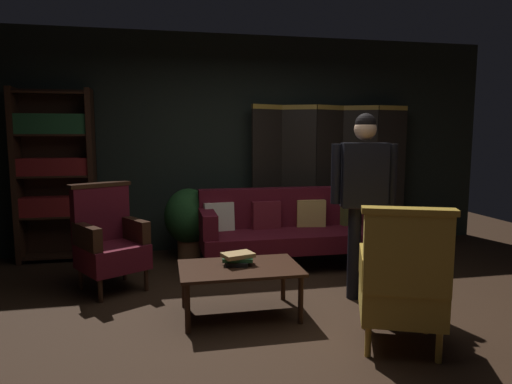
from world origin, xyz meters
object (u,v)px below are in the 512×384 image
at_px(book_black_cloth, 238,263).
at_px(book_green_cloth, 238,259).
at_px(velvet_couch, 291,226).
at_px(armchair_gilt_accent, 402,282).
at_px(potted_plant, 189,219).
at_px(book_tan_leather, 238,255).
at_px(armchair_wing_left, 109,240).
at_px(bookshelf, 55,171).
at_px(folding_screen, 329,174).
at_px(coffee_table, 240,272).
at_px(standing_figure, 364,189).

xyz_separation_m(book_black_cloth, book_green_cloth, (0.00, 0.00, 0.03)).
relative_size(velvet_couch, armchair_gilt_accent, 2.04).
bearing_deg(potted_plant, armchair_gilt_accent, -62.99).
bearing_deg(book_tan_leather, armchair_wing_left, 143.12).
bearing_deg(armchair_gilt_accent, book_green_cloth, 139.06).
distance_m(bookshelf, armchair_gilt_accent, 4.16).
bearing_deg(book_green_cloth, armchair_wing_left, 143.12).
bearing_deg(folding_screen, book_green_cloth, -127.68).
distance_m(coffee_table, potted_plant, 1.82).
bearing_deg(folding_screen, book_tan_leather, -127.68).
height_order(coffee_table, armchair_gilt_accent, armchair_gilt_accent).
xyz_separation_m(folding_screen, standing_figure, (-0.42, -1.95, 0.04)).
distance_m(coffee_table, book_green_cloth, 0.11).
height_order(standing_figure, book_green_cloth, standing_figure).
height_order(book_black_cloth, book_green_cloth, book_green_cloth).
relative_size(armchair_wing_left, book_tan_leather, 4.10).
height_order(velvet_couch, standing_figure, standing_figure).
height_order(velvet_couch, armchair_wing_left, armchair_wing_left).
bearing_deg(armchair_gilt_accent, armchair_wing_left, 141.15).
height_order(armchair_gilt_accent, potted_plant, armchair_gilt_accent).
bearing_deg(armchair_gilt_accent, book_tan_leather, 139.06).
bearing_deg(book_green_cloth, potted_plant, 100.28).
height_order(armchair_wing_left, book_black_cloth, armchair_wing_left).
bearing_deg(armchair_wing_left, potted_plant, 46.70).
height_order(armchair_gilt_accent, book_tan_leather, armchair_gilt_accent).
height_order(coffee_table, book_tan_leather, book_tan_leather).
bearing_deg(coffee_table, bookshelf, 131.31).
bearing_deg(bookshelf, folding_screen, -0.00).
xyz_separation_m(standing_figure, book_black_cloth, (-1.17, -0.11, -0.59)).
bearing_deg(armchair_wing_left, standing_figure, -17.92).
relative_size(bookshelf, coffee_table, 2.05).
xyz_separation_m(velvet_couch, book_green_cloth, (-0.84, -1.32, 0.01)).
xyz_separation_m(armchair_wing_left, book_black_cloth, (1.14, -0.85, -0.05)).
height_order(coffee_table, armchair_wing_left, armchair_wing_left).
bearing_deg(potted_plant, standing_figure, -47.52).
bearing_deg(bookshelf, standing_figure, -32.80).
relative_size(armchair_gilt_accent, potted_plant, 1.19).
bearing_deg(standing_figure, folding_screen, 77.91).
relative_size(bookshelf, potted_plant, 2.34).
xyz_separation_m(potted_plant, book_black_cloth, (0.31, -1.73, -0.07)).
xyz_separation_m(armchair_gilt_accent, potted_plant, (-1.33, 2.61, 0.02)).
bearing_deg(velvet_couch, coffee_table, -121.29).
xyz_separation_m(armchair_wing_left, potted_plant, (0.82, 0.88, 0.02)).
height_order(bookshelf, velvet_couch, bookshelf).
bearing_deg(book_green_cloth, book_tan_leather, 0.00).
relative_size(armchair_gilt_accent, book_black_cloth, 5.64).
height_order(bookshelf, book_black_cloth, bookshelf).
xyz_separation_m(bookshelf, book_green_cloth, (1.86, -2.06, -0.61)).
relative_size(potted_plant, book_black_cloth, 4.75).
xyz_separation_m(folding_screen, coffee_table, (-1.59, -2.12, -0.61)).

